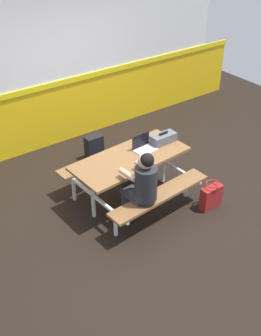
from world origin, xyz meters
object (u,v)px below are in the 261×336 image
toolbox_grey (163,138)px  tote_bag_bright (211,196)px  laptop_silver (144,147)px  backpack_dark (94,147)px  picnic_table_main (130,167)px  student_nearer (142,184)px

toolbox_grey → tote_bag_bright: size_ratio=0.93×
tote_bag_bright → laptop_silver: bearing=120.9°
laptop_silver → backpack_dark: laptop_silver is taller
toolbox_grey → backpack_dark: bearing=111.6°
picnic_table_main → backpack_dark: 1.35m
laptop_silver → tote_bag_bright: laptop_silver is taller
student_nearer → backpack_dark: size_ratio=2.74×
laptop_silver → backpack_dark: size_ratio=0.76×
toolbox_grey → backpack_dark: toolbox_grey is taller
student_nearer → backpack_dark: (0.38, 1.87, -0.49)m
picnic_table_main → tote_bag_bright: size_ratio=4.13×
backpack_dark → laptop_silver: bearing=-83.9°
picnic_table_main → backpack_dark: size_ratio=4.03×
laptop_silver → tote_bag_bright: 1.23m
laptop_silver → picnic_table_main: bearing=-168.5°
laptop_silver → backpack_dark: (-0.13, 1.24, -0.57)m
laptop_silver → toolbox_grey: bearing=-1.9°
student_nearer → backpack_dark: bearing=78.6°
laptop_silver → toolbox_grey: (0.36, -0.01, 0.02)m
picnic_table_main → student_nearer: (-0.23, -0.57, 0.13)m
student_nearer → laptop_silver: 0.82m
student_nearer → toolbox_grey: 1.08m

